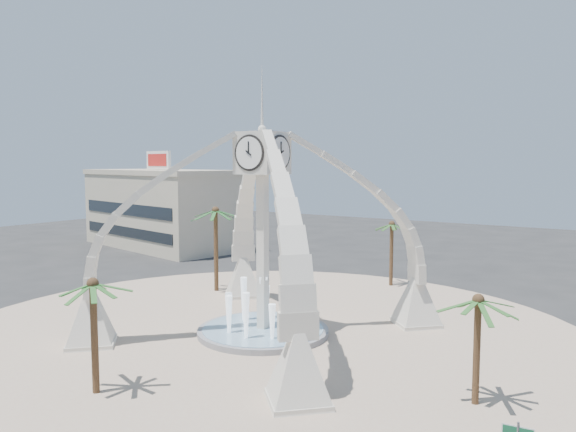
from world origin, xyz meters
The scene contains 9 objects.
ground centered at (0.00, 0.00, 0.00)m, with size 140.00×140.00×0.00m, color #282828.
plaza centered at (0.00, 0.00, 0.03)m, with size 40.00×40.00×0.06m, color tan.
clock_tower centered at (0.00, 0.00, 6.49)m, with size 17.94×17.94×16.30m.
fountain centered at (0.00, 0.00, 0.29)m, with size 8.00×8.00×3.62m.
building_nw centered at (-32.00, 22.00, 4.83)m, with size 23.75×13.73×11.90m.
palm_east centered at (13.55, -2.92, 4.58)m, with size 4.20×4.20×5.27m.
palm_west centered at (-10.07, 7.31, 6.53)m, with size 4.90×4.90×7.36m.
palm_north centered at (1.03, 17.05, 5.23)m, with size 4.37×4.37×5.94m.
palm_south centered at (-1.16, -11.30, 5.02)m, with size 3.48×3.48×5.74m.
Camera 1 is at (19.79, -26.99, 10.50)m, focal length 35.00 mm.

